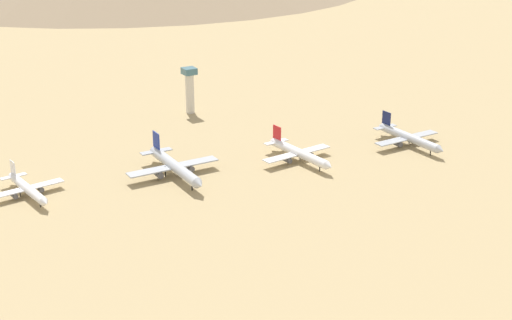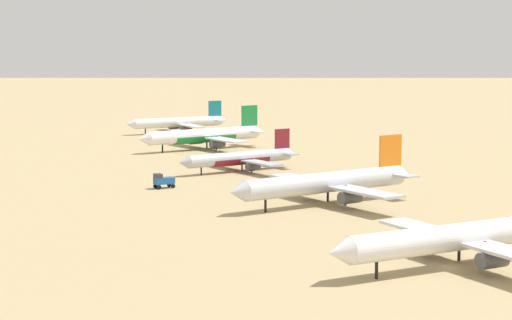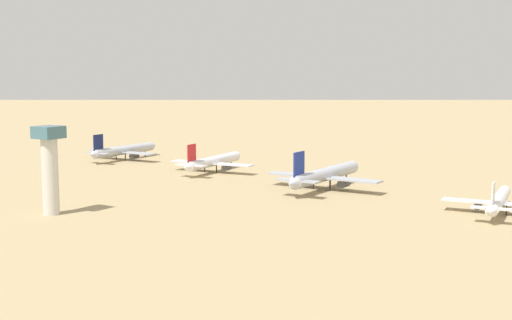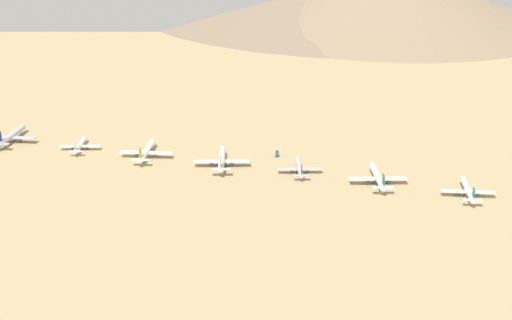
# 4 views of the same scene
# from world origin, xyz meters

# --- Properties ---
(ground_plane) EXTENTS (2878.47, 2878.47, 0.00)m
(ground_plane) POSITION_xyz_m (0.00, 0.00, 0.00)
(ground_plane) COLOR tan
(parked_jet_0) EXTENTS (44.81, 36.31, 12.95)m
(parked_jet_0) POSITION_xyz_m (-48.40, -236.94, 4.36)
(parked_jet_0) COLOR silver
(parked_jet_0) RESTS_ON ground
(parked_jet_1) EXTENTS (51.20, 41.79, 14.78)m
(parked_jet_1) POSITION_xyz_m (-33.56, -176.79, 4.92)
(parked_jet_1) COLOR white
(parked_jet_1) RESTS_ON ground
(parked_jet_2) EXTENTS (40.42, 33.00, 11.67)m
(parked_jet_2) POSITION_xyz_m (-20.11, -120.58, 3.88)
(parked_jet_2) COLOR #B2B7C1
(parked_jet_2) RESTS_ON ground
(parked_jet_3) EXTENTS (52.47, 42.81, 15.14)m
(parked_jet_3) POSITION_xyz_m (-13.68, -61.34, 5.10)
(parked_jet_3) COLOR silver
(parked_jet_3) RESTS_ON ground
(parked_jet_4) EXTENTS (50.93, 41.30, 14.70)m
(parked_jet_4) POSITION_xyz_m (-2.11, 0.04, 4.95)
(parked_jet_4) COLOR white
(parked_jet_4) RESTS_ON ground
(service_truck) EXTENTS (5.36, 3.02, 3.90)m
(service_truck) POSITION_xyz_m (11.49, -101.26, 2.08)
(service_truck) COLOR #1E5999
(service_truck) RESTS_ON ground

